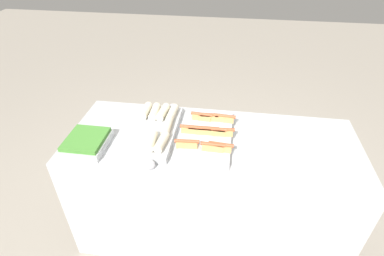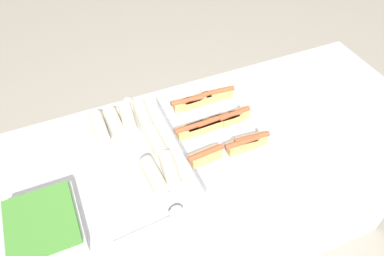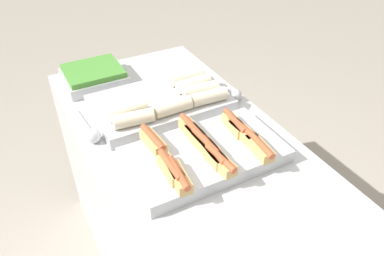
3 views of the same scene
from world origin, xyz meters
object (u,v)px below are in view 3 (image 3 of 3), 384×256
(tray_side_front, at_px, (94,76))
(tray_hotdogs, at_px, (205,153))
(tray_wraps, at_px, (164,102))
(serving_spoon_near, at_px, (93,134))
(serving_spoon_far, at_px, (233,94))

(tray_side_front, bearing_deg, tray_hotdogs, 14.10)
(tray_hotdogs, distance_m, tray_wraps, 0.36)
(tray_wraps, xyz_separation_m, serving_spoon_near, (0.06, -0.32, -0.01))
(tray_wraps, relative_size, serving_spoon_near, 2.08)
(serving_spoon_near, bearing_deg, tray_side_front, 162.87)
(tray_side_front, bearing_deg, serving_spoon_near, -17.13)
(tray_wraps, height_order, tray_side_front, tray_wraps)
(serving_spoon_near, height_order, serving_spoon_far, same)
(tray_hotdogs, relative_size, serving_spoon_near, 2.05)
(tray_hotdogs, xyz_separation_m, serving_spoon_near, (-0.30, -0.31, -0.01))
(tray_side_front, distance_m, serving_spoon_near, 0.44)
(tray_hotdogs, distance_m, serving_spoon_near, 0.43)
(tray_hotdogs, xyz_separation_m, tray_wraps, (-0.36, 0.01, 0.00))
(tray_hotdogs, height_order, tray_side_front, tray_hotdogs)
(tray_side_front, relative_size, serving_spoon_near, 1.03)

